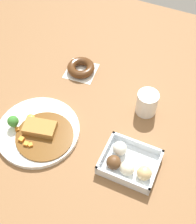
{
  "coord_description": "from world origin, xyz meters",
  "views": [
    {
      "loc": [
        0.27,
        -0.55,
        0.9
      ],
      "look_at": [
        0.01,
        0.04,
        0.03
      ],
      "focal_mm": 48.64,
      "sensor_mm": 36.0,
      "label": 1
    }
  ],
  "objects": [
    {
      "name": "chocolate_ring_donut",
      "position": [
        -0.15,
        0.23,
        0.02
      ],
      "size": [
        0.13,
        0.13,
        0.04
      ],
      "color": "white",
      "rests_on": "ground_plane"
    },
    {
      "name": "ground_plane",
      "position": [
        0.0,
        0.0,
        0.0
      ],
      "size": [
        1.6,
        1.6,
        0.0
      ],
      "primitive_type": "plane",
      "color": "brown"
    },
    {
      "name": "curry_plate",
      "position": [
        -0.15,
        -0.11,
        0.01
      ],
      "size": [
        0.29,
        0.29,
        0.07
      ],
      "color": "white",
      "rests_on": "ground_plane"
    },
    {
      "name": "coffee_mug",
      "position": [
        0.16,
        0.14,
        0.05
      ],
      "size": [
        0.08,
        0.08,
        0.09
      ],
      "primitive_type": "cylinder",
      "color": "silver",
      "rests_on": "ground_plane"
    },
    {
      "name": "donut_box",
      "position": [
        0.18,
        -0.1,
        0.02
      ],
      "size": [
        0.18,
        0.15,
        0.06
      ],
      "color": "silver",
      "rests_on": "ground_plane"
    }
  ]
}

